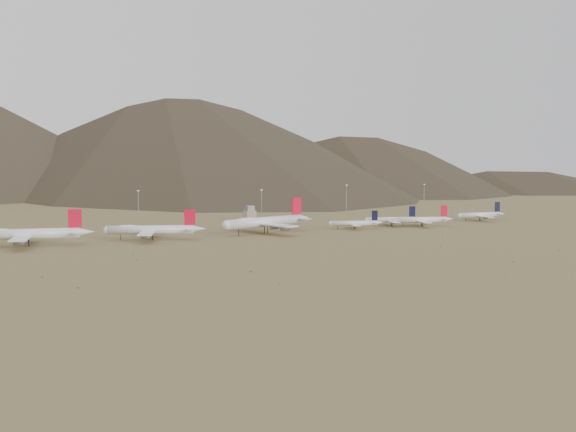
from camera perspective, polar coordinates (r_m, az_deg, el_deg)
name	(u,v)px	position (r m, az deg, el deg)	size (l,w,h in m)	color
ground	(278,239)	(455.24, -0.83, -1.83)	(3000.00, 3000.00, 0.00)	olive
mountain_ridge	(65,97)	(1328.41, -17.24, 8.98)	(4400.00, 1000.00, 300.00)	#443928
widebody_west	(27,234)	(445.52, -19.94, -1.33)	(70.47, 55.40, 21.27)	white
widebody_centre	(151,230)	(457.23, -10.77, -1.06)	(60.48, 48.36, 18.87)	white
widebody_east	(265,222)	(486.35, -1.82, -0.45)	(74.37, 59.01, 22.79)	white
narrowbody_a	(355,223)	(514.84, 5.33, -0.57)	(38.39, 28.54, 13.10)	white
narrowbody_b	(392,220)	(539.09, 8.23, -0.29)	(43.11, 31.76, 14.49)	white
narrowbody_c	(422,220)	(539.21, 10.57, -0.29)	(45.69, 33.75, 15.42)	white
narrowbody_d	(481,215)	(593.91, 14.98, 0.09)	(44.69, 32.11, 14.74)	white
control_tower	(250,214)	(576.19, -3.03, 0.16)	(8.00, 8.00, 12.00)	tan
mast_west	(138,205)	(561.40, -11.74, 0.84)	(2.00, 0.60, 25.70)	gray
mast_centre	(261,204)	(561.57, -2.11, 0.94)	(2.00, 0.60, 25.70)	gray
mast_east	(346,197)	(644.95, 4.64, 1.47)	(2.00, 0.60, 25.70)	gray
mast_far_east	(424,196)	(669.45, 10.70, 1.53)	(2.00, 0.60, 25.70)	gray
desert_scrub	(310,260)	(364.72, 1.72, -3.51)	(420.70, 153.21, 0.92)	olive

